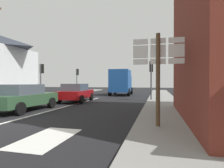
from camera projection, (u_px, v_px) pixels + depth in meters
name	position (u px, v px, depth m)	size (l,w,h in m)	color
ground_plane	(91.00, 100.00, 16.51)	(80.00, 80.00, 0.00)	black
sidewalk_right	(163.00, 103.00, 13.09)	(2.42, 44.00, 0.14)	gray
sidewalk_left	(17.00, 100.00, 16.05)	(2.42, 44.00, 0.14)	gray
lane_centre_stripe	(71.00, 105.00, 12.63)	(0.16, 12.00, 0.01)	silver
lane_turn_arrow	(47.00, 138.00, 5.18)	(1.20, 2.20, 0.01)	silver
sedan_near	(23.00, 97.00, 10.20)	(1.97, 4.20, 1.47)	#2D5133
sedan_far	(76.00, 92.00, 14.83)	(2.22, 4.32, 1.47)	maroon
delivery_truck	(121.00, 82.00, 22.50)	(2.66, 5.09, 3.05)	#19478C
route_sign_post	(158.00, 70.00, 6.08)	(1.66, 0.14, 3.20)	brown
traffic_light_far_left	(77.00, 75.00, 26.07)	(0.30, 0.49, 3.49)	#47474C
traffic_light_near_left	(42.00, 73.00, 18.01)	(0.30, 0.49, 3.37)	#47474C
traffic_light_near_right	(151.00, 72.00, 15.46)	(0.30, 0.49, 3.36)	#47474C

